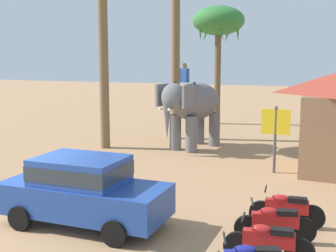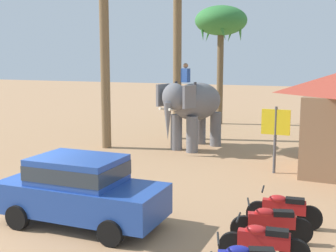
# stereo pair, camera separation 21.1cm
# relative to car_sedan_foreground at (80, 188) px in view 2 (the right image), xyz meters

# --- Properties ---
(ground_plane) EXTENTS (120.00, 120.00, 0.00)m
(ground_plane) POSITION_rel_car_sedan_foreground_xyz_m (-1.72, -0.26, -0.93)
(ground_plane) COLOR tan
(car_sedan_foreground) EXTENTS (4.14, 1.96, 1.70)m
(car_sedan_foreground) POSITION_rel_car_sedan_foreground_xyz_m (0.00, 0.00, 0.00)
(car_sedan_foreground) COLOR #23479E
(car_sedan_foreground) RESTS_ON ground
(elephant_with_mahout) EXTENTS (2.47, 4.02, 3.88)m
(elephant_with_mahout) POSITION_rel_car_sedan_foreground_xyz_m (-0.70, 9.84, 1.06)
(elephant_with_mahout) COLOR slate
(elephant_with_mahout) RESTS_ON ground
(motorcycle_mid_row) EXTENTS (1.80, 0.55, 0.94)m
(motorcycle_mid_row) POSITION_rel_car_sedan_foreground_xyz_m (4.55, -0.35, -0.46)
(motorcycle_mid_row) COLOR black
(motorcycle_mid_row) RESTS_ON ground
(motorcycle_fourth_in_row) EXTENTS (1.76, 0.72, 0.94)m
(motorcycle_fourth_in_row) POSITION_rel_car_sedan_foreground_xyz_m (4.50, 0.75, -0.46)
(motorcycle_fourth_in_row) COLOR black
(motorcycle_fourth_in_row) RESTS_ON ground
(motorcycle_far_in_row) EXTENTS (1.80, 0.55, 0.94)m
(motorcycle_far_in_row) POSITION_rel_car_sedan_foreground_xyz_m (4.61, 1.79, -0.46)
(motorcycle_far_in_row) COLOR black
(motorcycle_far_in_row) RESTS_ON ground
(palm_tree_near_hut) EXTENTS (3.20, 3.20, 7.30)m
(palm_tree_near_hut) POSITION_rel_car_sedan_foreground_xyz_m (-1.90, 17.84, 5.29)
(palm_tree_near_hut) COLOR brown
(palm_tree_near_hut) RESTS_ON ground
(signboard_yellow) EXTENTS (1.00, 0.10, 2.40)m
(signboard_yellow) POSITION_rel_car_sedan_foreground_xyz_m (3.48, 6.91, 0.76)
(signboard_yellow) COLOR #4C4C51
(signboard_yellow) RESTS_ON ground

